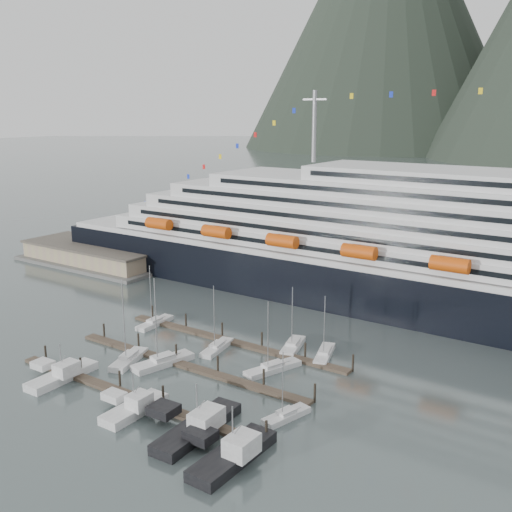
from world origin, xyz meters
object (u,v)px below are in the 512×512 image
object	(u,v)px
trawler_c	(196,426)
sailboat_h	(286,416)
sailboat_b	(217,348)
warehouse	(95,256)
trawler_d	(232,453)
sailboat_e	(155,323)
trawler_a	(61,374)
sailboat_c	(163,362)
trawler_b	(134,407)
sailboat_a	(129,360)
sailboat_d	(273,369)
sailboat_f	(293,346)
cruise_ship	(486,263)
sailboat_g	(324,354)

from	to	relation	value
trawler_c	sailboat_h	bearing A→B (deg)	-41.16
sailboat_b	warehouse	bearing A→B (deg)	55.78
warehouse	trawler_d	distance (m)	106.33
warehouse	trawler_d	xyz separation A→B (m)	(89.84, -56.86, -1.25)
sailboat_e	trawler_c	distance (m)	42.96
trawler_a	trawler_c	size ratio (longest dim) A/B	0.79
sailboat_c	trawler_b	bearing A→B (deg)	-136.74
sailboat_c	sailboat_a	bearing A→B (deg)	128.47
sailboat_e	sailboat_c	bearing A→B (deg)	-135.97
sailboat_d	sailboat_h	bearing A→B (deg)	-120.61
sailboat_b	sailboat_f	world-z (taller)	sailboat_b
sailboat_d	trawler_a	xyz separation A→B (m)	(-26.23, -21.67, 0.47)
cruise_ship	warehouse	world-z (taller)	cruise_ship
cruise_ship	sailboat_c	distance (m)	66.99
trawler_c	warehouse	bearing A→B (deg)	54.22
sailboat_c	sailboat_h	size ratio (longest dim) A/B	1.52
sailboat_f	sailboat_b	bearing A→B (deg)	111.41
sailboat_a	sailboat_f	world-z (taller)	sailboat_a
sailboat_b	trawler_a	size ratio (longest dim) A/B	1.03
sailboat_e	cruise_ship	bearing A→B (deg)	-56.58
sailboat_h	sailboat_e	bearing A→B (deg)	82.28
sailboat_f	sailboat_g	world-z (taller)	sailboat_f
trawler_d	trawler_c	bearing A→B (deg)	72.01
cruise_ship	sailboat_c	bearing A→B (deg)	-125.89
sailboat_c	sailboat_g	world-z (taller)	sailboat_c
sailboat_c	sailboat_e	world-z (taller)	sailboat_c
sailboat_a	sailboat_g	world-z (taller)	sailboat_a
sailboat_e	sailboat_h	size ratio (longest dim) A/B	1.23
trawler_a	sailboat_g	bearing A→B (deg)	-45.19
warehouse	sailboat_b	size ratio (longest dim) A/B	3.63
cruise_ship	trawler_a	size ratio (longest dim) A/B	17.07
trawler_b	sailboat_h	bearing A→B (deg)	-60.42
cruise_ship	sailboat_a	world-z (taller)	cruise_ship
sailboat_h	sailboat_d	bearing A→B (deg)	54.36
sailboat_a	trawler_b	xyz separation A→B (m)	(13.52, -12.15, 0.44)
sailboat_c	sailboat_f	size ratio (longest dim) A/B	1.30
sailboat_g	trawler_b	distance (m)	35.57
sailboat_b	trawler_b	size ratio (longest dim) A/B	1.20
sailboat_f	sailboat_g	size ratio (longest dim) A/B	1.05
trawler_a	trawler_b	world-z (taller)	trawler_b
sailboat_a	sailboat_g	distance (m)	33.81
sailboat_f	sailboat_g	bearing A→B (deg)	-105.64
trawler_c	sailboat_e	bearing A→B (deg)	48.55
trawler_a	trawler_d	size ratio (longest dim) A/B	0.90
cruise_ship	trawler_a	bearing A→B (deg)	-125.87
sailboat_b	trawler_b	world-z (taller)	sailboat_b
trawler_d	sailboat_c	bearing A→B (deg)	59.09
sailboat_h	trawler_d	bearing A→B (deg)	-165.84
sailboat_h	trawler_b	distance (m)	21.68
sailboat_f	trawler_d	distance (m)	36.87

